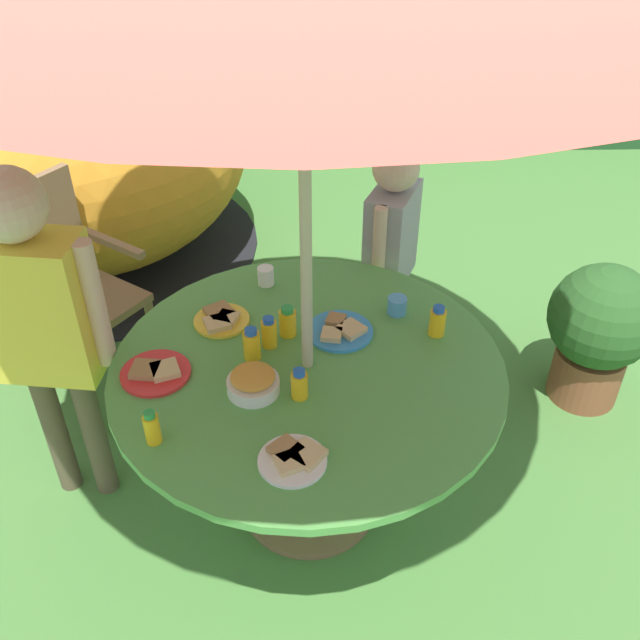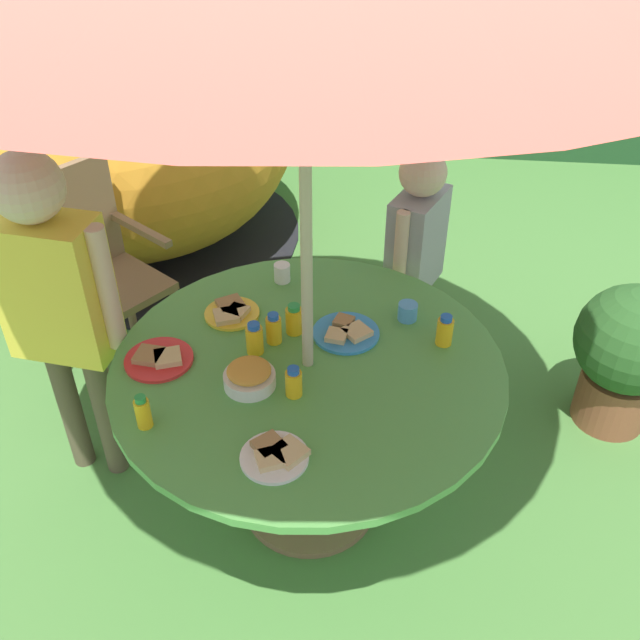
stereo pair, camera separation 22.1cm
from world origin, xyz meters
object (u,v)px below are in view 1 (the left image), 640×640
at_px(plate_mid_right, 221,319).
at_px(juice_bottle_front_edge, 437,321).
at_px(snack_bowl, 253,382).
at_px(juice_bottle_mid_left, 251,344).
at_px(potted_plant, 599,328).
at_px(plate_near_left, 155,372).
at_px(juice_bottle_center_front, 152,428).
at_px(juice_bottle_far_left, 299,384).
at_px(cup_near, 397,305).
at_px(cup_far, 265,276).
at_px(child_in_grey_shirt, 391,236).
at_px(juice_bottle_near_right, 269,333).
at_px(child_in_yellow_shirt, 38,308).
at_px(dome_tent, 73,144).
at_px(plate_far_right, 340,330).
at_px(plate_back_edge, 293,458).
at_px(juice_bottle_center_back, 287,322).
at_px(wooden_chair, 61,283).
at_px(garden_table, 308,395).

bearing_deg(plate_mid_right, juice_bottle_front_edge, -6.36).
bearing_deg(snack_bowl, juice_bottle_mid_left, 94.19).
xyz_separation_m(potted_plant, plate_near_left, (-1.73, -0.63, 0.34)).
distance_m(plate_mid_right, juice_bottle_center_front, 0.59).
xyz_separation_m(juice_bottle_far_left, cup_near, (0.35, 0.43, -0.02)).
distance_m(juice_bottle_center_front, cup_far, 0.85).
relative_size(child_in_grey_shirt, snack_bowl, 6.75).
height_order(potted_plant, juice_bottle_near_right, juice_bottle_near_right).
relative_size(child_in_yellow_shirt, snack_bowl, 8.25).
bearing_deg(child_in_yellow_shirt, dome_tent, 109.23).
xyz_separation_m(snack_bowl, plate_far_right, (0.28, 0.29, -0.03)).
relative_size(potted_plant, snack_bowl, 4.03).
bearing_deg(plate_far_right, plate_back_edge, -105.12).
xyz_separation_m(snack_bowl, juice_bottle_center_front, (-0.28, -0.21, 0.02)).
xyz_separation_m(child_in_yellow_shirt, snack_bowl, (0.70, -0.24, -0.12)).
height_order(potted_plant, juice_bottle_front_edge, juice_bottle_front_edge).
bearing_deg(juice_bottle_near_right, cup_near, 21.14).
distance_m(dome_tent, child_in_yellow_shirt, 1.86).
bearing_deg(plate_far_right, juice_bottle_mid_left, -157.44).
relative_size(potted_plant, plate_near_left, 2.94).
xyz_separation_m(plate_mid_right, juice_bottle_center_back, (0.24, -0.07, 0.04)).
height_order(plate_mid_right, cup_far, cup_far).
distance_m(wooden_chair, child_in_yellow_shirt, 0.71).
height_order(juice_bottle_near_right, juice_bottle_center_back, juice_bottle_near_right).
distance_m(garden_table, plate_back_edge, 0.45).
height_order(wooden_chair, plate_mid_right, wooden_chair).
bearing_deg(juice_bottle_far_left, juice_bottle_center_back, 97.26).
bearing_deg(potted_plant, juice_bottle_center_front, -151.41).
bearing_deg(plate_back_edge, plate_far_right, 74.88).
relative_size(juice_bottle_near_right, juice_bottle_front_edge, 1.00).
relative_size(plate_back_edge, juice_bottle_near_right, 1.76).
height_order(garden_table, plate_near_left, plate_near_left).
height_order(plate_back_edge, plate_near_left, same).
height_order(plate_back_edge, juice_bottle_center_back, juice_bottle_center_back).
xyz_separation_m(juice_bottle_center_front, cup_near, (0.77, 0.61, -0.02)).
bearing_deg(garden_table, plate_near_left, -175.38).
bearing_deg(wooden_chair, garden_table, -90.00).
bearing_deg(cup_far, juice_bottle_center_back, -74.19).
relative_size(plate_back_edge, juice_bottle_front_edge, 1.76).
relative_size(dome_tent, juice_bottle_center_back, 19.76).
distance_m(juice_bottle_far_left, cup_near, 0.55).
bearing_deg(plate_mid_right, plate_near_left, -124.18).
xyz_separation_m(wooden_chair, snack_bowl, (0.86, -0.85, 0.19)).
bearing_deg(child_in_grey_shirt, garden_table, 0.00).
xyz_separation_m(juice_bottle_near_right, juice_bottle_center_front, (-0.32, -0.43, 0.00)).
bearing_deg(potted_plant, cup_far, -175.09).
height_order(juice_bottle_center_front, cup_far, juice_bottle_center_front).
bearing_deg(plate_far_right, plate_near_left, -161.30).
bearing_deg(cup_near, juice_bottle_far_left, -129.11).
bearing_deg(cup_near, juice_bottle_near_right, -158.86).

